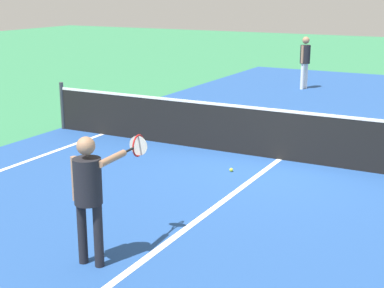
% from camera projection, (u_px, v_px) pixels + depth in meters
% --- Properties ---
extents(ground_plane, '(60.00, 60.00, 0.00)m').
position_uv_depth(ground_plane, '(280.00, 159.00, 10.81)').
color(ground_plane, '#337F51').
extents(court_surface_inbounds, '(10.62, 24.40, 0.00)m').
position_uv_depth(court_surface_inbounds, '(280.00, 159.00, 10.81)').
color(court_surface_inbounds, '#234C93').
rests_on(court_surface_inbounds, ground_plane).
extents(line_center_service, '(0.10, 6.40, 0.01)m').
position_uv_depth(line_center_service, '(202.00, 217.00, 8.08)').
color(line_center_service, white).
rests_on(line_center_service, ground_plane).
extents(net, '(10.51, 0.09, 1.07)m').
position_uv_depth(net, '(281.00, 134.00, 10.68)').
color(net, '#33383D').
rests_on(net, ground_plane).
extents(player_near, '(0.44, 1.18, 1.54)m').
position_uv_depth(player_near, '(90.00, 187.00, 6.48)').
color(player_near, black).
rests_on(player_near, ground_plane).
extents(player_far, '(0.32, 0.41, 1.65)m').
position_uv_depth(player_far, '(305.00, 57.00, 18.14)').
color(player_far, white).
rests_on(player_far, ground_plane).
extents(tennis_ball_near_net, '(0.07, 0.07, 0.07)m').
position_uv_depth(tennis_ball_near_net, '(231.00, 170.00, 10.08)').
color(tennis_ball_near_net, '#CCE033').
rests_on(tennis_ball_near_net, ground_plane).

